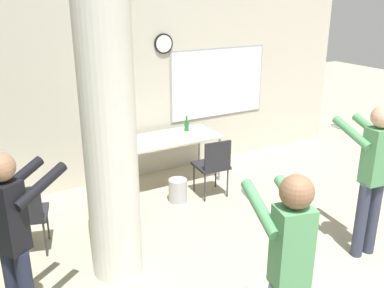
% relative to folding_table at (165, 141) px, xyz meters
% --- Properties ---
extents(wall_back, '(8.00, 0.15, 2.80)m').
position_rel_folding_table_xyz_m(wall_back, '(-0.28, 0.55, 0.71)').
color(wall_back, beige).
rests_on(wall_back, ground_plane).
extents(support_pillar, '(0.52, 0.52, 2.80)m').
position_rel_folding_table_xyz_m(support_pillar, '(-1.39, -1.70, 0.72)').
color(support_pillar, silver).
rests_on(support_pillar, ground_plane).
extents(folding_table, '(1.66, 0.74, 0.73)m').
position_rel_folding_table_xyz_m(folding_table, '(0.00, 0.00, 0.00)').
color(folding_table, beige).
rests_on(folding_table, ground_plane).
extents(bottle_on_table, '(0.07, 0.07, 0.24)m').
position_rel_folding_table_xyz_m(bottle_on_table, '(0.45, 0.15, 0.14)').
color(bottle_on_table, '#1E6B2D').
rests_on(bottle_on_table, folding_table).
extents(waste_bin, '(0.26, 0.26, 0.33)m').
position_rel_folding_table_xyz_m(waste_bin, '(-0.11, -0.62, -0.52)').
color(waste_bin, '#B2B2B7').
rests_on(waste_bin, ground_plane).
extents(chair_near_pillar, '(0.54, 0.54, 0.87)m').
position_rel_folding_table_xyz_m(chair_near_pillar, '(-2.15, -0.93, -0.17)').
color(chair_near_pillar, '#232328').
rests_on(chair_near_pillar, ground_plane).
extents(chair_table_right, '(0.47, 0.47, 0.87)m').
position_rel_folding_table_xyz_m(chair_table_right, '(0.40, -0.73, -0.17)').
color(chair_table_right, '#232328').
rests_on(chair_table_right, ground_plane).
extents(chair_table_left, '(0.61, 0.61, 0.87)m').
position_rel_folding_table_xyz_m(chair_table_left, '(-1.04, -0.73, -0.17)').
color(chair_table_left, '#232328').
rests_on(chair_table_left, ground_plane).
extents(person_watching_back, '(0.67, 0.58, 1.67)m').
position_rel_folding_table_xyz_m(person_watching_back, '(-2.38, -2.16, 0.29)').
color(person_watching_back, '#1E2338').
rests_on(person_watching_back, ground_plane).
extents(person_playing_side, '(0.43, 0.69, 1.72)m').
position_rel_folding_table_xyz_m(person_playing_side, '(1.11, -2.75, 0.33)').
color(person_playing_side, '#2D3347').
rests_on(person_playing_side, ground_plane).
extents(person_playing_front, '(0.48, 0.69, 1.69)m').
position_rel_folding_table_xyz_m(person_playing_front, '(-0.78, -3.57, 0.31)').
color(person_playing_front, '#2D3347').
rests_on(person_playing_front, ground_plane).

